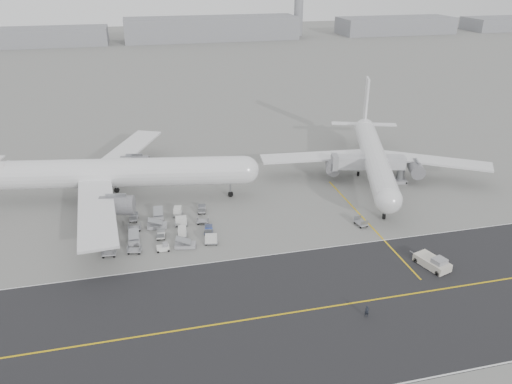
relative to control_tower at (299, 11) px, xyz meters
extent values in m
plane|color=gray|center=(-100.00, -265.00, -16.25)|extent=(700.00, 700.00, 0.00)
cube|color=#252628|center=(-95.00, -283.00, -16.24)|extent=(220.00, 32.00, 0.02)
cube|color=gold|center=(-95.00, -283.00, -16.22)|extent=(220.00, 0.30, 0.01)
cube|color=silver|center=(-95.00, -267.20, -16.22)|extent=(220.00, 0.25, 0.01)
cube|color=gold|center=(-70.00, -260.00, -16.23)|extent=(0.30, 40.00, 0.01)
cylinder|color=gray|center=(0.00, 0.00, -2.25)|extent=(6.00, 6.00, 28.00)
cylinder|color=white|center=(-116.12, -238.44, -10.12)|extent=(52.43, 15.02, 5.98)
sphere|color=white|center=(-90.43, -243.00, -10.12)|extent=(5.86, 5.86, 5.86)
cube|color=white|center=(-120.13, -253.73, -10.87)|extent=(8.31, 29.01, 0.45)
cube|color=white|center=(-114.62, -222.71, -10.87)|extent=(17.49, 28.74, 0.45)
cylinder|color=gray|center=(-116.76, -249.31, -12.37)|extent=(6.91, 4.76, 3.71)
cylinder|color=gray|center=(-112.97, -228.01, -12.37)|extent=(6.91, 4.76, 3.71)
cylinder|color=black|center=(-93.56, -242.45, -15.69)|extent=(1.20, 0.69, 1.13)
cylinder|color=black|center=(-118.62, -241.64, -15.69)|extent=(1.20, 0.69, 1.13)
cylinder|color=black|center=(-117.37, -234.57, -15.69)|extent=(1.20, 0.69, 1.13)
cylinder|color=gray|center=(-93.56, -242.45, -14.12)|extent=(0.36, 0.36, 3.14)
cylinder|color=white|center=(-59.75, -240.85, -10.95)|extent=(19.66, 44.38, 5.18)
sphere|color=white|center=(-67.13, -262.20, -10.95)|extent=(5.07, 5.07, 5.07)
cone|color=white|center=(-52.01, -218.47, -10.56)|extent=(7.28, 9.85, 4.66)
cube|color=white|center=(-51.83, -217.95, -3.40)|extent=(2.09, 4.85, 11.02)
cube|color=white|center=(-56.03, -216.20, -10.43)|extent=(8.62, 5.04, 0.25)
cube|color=white|center=(-47.44, -219.17, -10.43)|extent=(8.62, 5.04, 0.25)
cube|color=white|center=(-72.27, -235.36, -11.59)|extent=(25.18, 7.68, 0.45)
cube|color=white|center=(-46.50, -244.27, -11.59)|extent=(23.78, 18.14, 0.45)
cylinder|color=gray|center=(-68.96, -238.83, -12.89)|extent=(4.83, 6.26, 3.21)
cylinder|color=gray|center=(-51.26, -244.96, -12.89)|extent=(4.83, 6.26, 3.21)
cylinder|color=black|center=(-66.23, -259.59, -15.69)|extent=(0.84, 1.22, 1.12)
cylinder|color=black|center=(-62.14, -238.28, -15.69)|extent=(0.84, 1.22, 1.12)
cylinder|color=black|center=(-56.27, -240.31, -15.69)|extent=(0.84, 1.22, 1.12)
cylinder|color=gray|center=(-66.23, -259.59, -14.33)|extent=(0.36, 0.36, 2.72)
cube|color=beige|center=(-66.33, -276.98, -15.45)|extent=(4.43, 6.42, 1.32)
cube|color=gray|center=(-65.94, -278.24, -14.46)|extent=(2.54, 2.41, 0.85)
cylinder|color=gray|center=(-67.38, -273.56, -15.78)|extent=(0.87, 2.38, 0.15)
cylinder|color=black|center=(-66.83, -279.50, -15.83)|extent=(0.61, 0.92, 0.85)
cylinder|color=black|center=(-64.49, -278.78, -15.83)|extent=(0.61, 0.92, 0.85)
cylinder|color=black|center=(-68.16, -275.18, -15.83)|extent=(0.61, 0.92, 0.85)
cylinder|color=black|center=(-65.82, -274.46, -15.83)|extent=(0.61, 0.92, 0.85)
cylinder|color=gray|center=(-54.39, -243.90, -14.11)|extent=(1.71, 1.71, 4.28)
cube|color=gray|center=(-54.39, -243.90, -15.88)|extent=(3.36, 3.36, 0.75)
cube|color=silver|center=(-61.68, -242.15, -11.33)|extent=(16.32, 6.69, 2.78)
cube|color=gray|center=(-69.17, -240.34, -11.33)|extent=(2.05, 3.63, 3.21)
cylinder|color=black|center=(-52.97, -243.04, -15.93)|extent=(0.46, 0.70, 0.64)
imported|color=black|center=(-82.35, -286.32, -15.34)|extent=(0.75, 0.57, 1.83)
camera|label=1|loc=(-110.99, -338.00, 29.64)|focal=35.00mm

